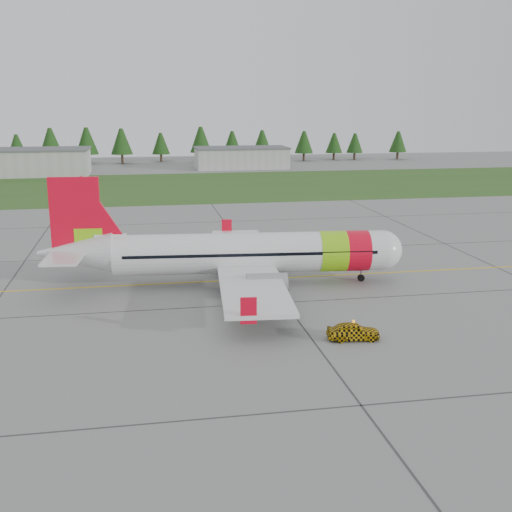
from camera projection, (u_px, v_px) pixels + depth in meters
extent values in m
plane|color=gray|center=(170.00, 309.00, 54.57)|extent=(320.00, 320.00, 0.00)
cylinder|color=silver|center=(250.00, 253.00, 61.43)|extent=(26.09, 6.10, 3.88)
sphere|color=silver|center=(382.00, 250.00, 62.61)|extent=(3.88, 3.88, 3.88)
cone|color=silver|center=(76.00, 253.00, 59.85)|extent=(7.27, 4.47, 3.88)
cube|color=black|center=(385.00, 247.00, 62.56)|extent=(1.81, 2.71, 0.56)
cylinder|color=#88D710|center=(332.00, 251.00, 62.16)|extent=(2.92, 4.17, 3.96)
cylinder|color=red|center=(356.00, 251.00, 62.38)|extent=(2.52, 4.13, 3.96)
cube|color=silver|center=(245.00, 264.00, 61.64)|extent=(8.20, 32.18, 0.36)
cube|color=red|center=(227.00, 228.00, 76.73)|extent=(1.20, 0.28, 1.99)
cube|color=red|center=(249.00, 311.00, 46.12)|extent=(1.20, 0.28, 1.99)
cylinder|color=gray|center=(255.00, 256.00, 67.20)|extent=(3.75, 2.39, 2.09)
cylinder|color=gray|center=(267.00, 285.00, 56.61)|extent=(3.75, 2.39, 2.09)
cube|color=red|center=(75.00, 218.00, 59.09)|extent=(4.59, 0.75, 7.56)
cube|color=#88D710|center=(89.00, 241.00, 59.70)|extent=(2.61, 0.64, 2.39)
cube|color=silver|center=(70.00, 251.00, 59.75)|extent=(4.16, 11.67, 0.22)
cylinder|color=slate|center=(361.00, 274.00, 62.99)|extent=(0.18, 0.18, 1.39)
cylinder|color=black|center=(361.00, 278.00, 63.07)|extent=(0.70, 0.34, 0.68)
cylinder|color=slate|center=(233.00, 268.00, 64.49)|extent=(0.22, 0.22, 1.89)
cylinder|color=black|center=(229.00, 272.00, 64.55)|extent=(1.07, 0.54, 1.03)
cylinder|color=slate|center=(237.00, 283.00, 59.10)|extent=(0.22, 0.22, 1.89)
cylinder|color=black|center=(233.00, 287.00, 59.16)|extent=(1.07, 0.54, 1.03)
imported|color=yellow|center=(354.00, 315.00, 47.08)|extent=(1.50, 1.71, 3.91)
cube|color=#30561E|center=(150.00, 187.00, 133.01)|extent=(320.00, 50.00, 0.03)
cube|color=gold|center=(166.00, 283.00, 62.22)|extent=(120.00, 0.25, 0.02)
cube|color=#A8A8A3|center=(21.00, 163.00, 153.85)|extent=(32.00, 14.00, 6.00)
cube|color=#A8A8A3|center=(241.00, 158.00, 171.21)|extent=(24.00, 12.00, 5.20)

